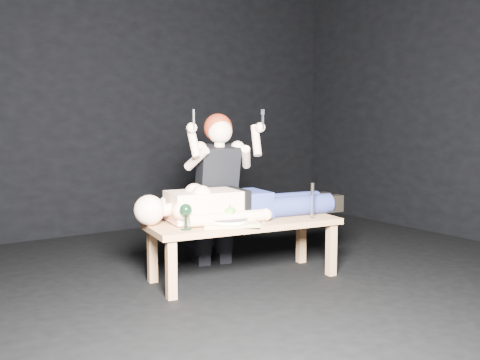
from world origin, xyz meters
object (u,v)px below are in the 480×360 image
Objects in this scene: serving_tray at (229,223)px; goblet at (186,217)px; table at (244,249)px; carving_knife at (312,201)px; lying_man at (244,200)px; kneeling_woman at (214,188)px.

goblet is at bearing 176.13° from serving_tray.
carving_knife is at bearing -17.31° from table.
table is at bearing -116.80° from lying_man.
lying_man reaches higher than goblet.
carving_knife is (0.45, -0.69, -0.06)m from kneeling_woman.
kneeling_woman is at bearing 68.56° from serving_tray.
table is at bearing 25.57° from serving_tray.
serving_tray is 0.70m from carving_knife.
kneeling_woman reaches higher than lying_man.
lying_man is at bearing 63.20° from table.
table is at bearing -81.85° from kneeling_woman.
lying_man is 3.84× the size of serving_tray.
carving_knife reaches higher than serving_tray.
kneeling_woman reaches higher than table.
kneeling_woman is 4.71× the size of carving_knife.
table is at bearing 162.69° from carving_knife.
goblet reaches higher than table.
kneeling_woman reaches higher than carving_knife.
serving_tray is at bearing -100.13° from kneeling_woman.
goblet is (-0.34, 0.02, 0.08)m from serving_tray.
goblet is at bearing 179.19° from carving_knife.
kneeling_woman is (-0.03, 0.38, 0.05)m from lying_man.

